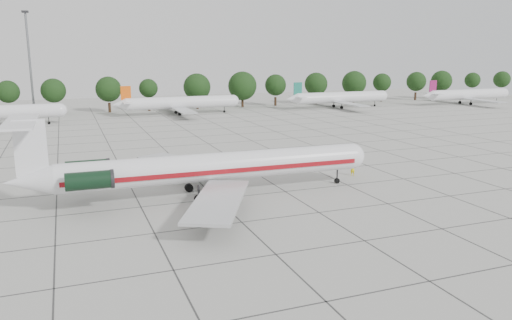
{
  "coord_description": "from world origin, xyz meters",
  "views": [
    {
      "loc": [
        -22.36,
        -49.21,
        15.32
      ],
      "look_at": [
        -2.86,
        1.76,
        3.5
      ],
      "focal_mm": 35.0,
      "sensor_mm": 36.0,
      "label": 1
    }
  ],
  "objects_px": {
    "ground_crew": "(353,169)",
    "floodlight_mast": "(29,56)",
    "bg_airliner_e": "(468,95)",
    "bg_airliner_c": "(181,103)",
    "main_airliner": "(198,168)",
    "bg_airliner_d": "(340,98)"
  },
  "relations": [
    {
      "from": "ground_crew",
      "to": "bg_airliner_d",
      "type": "relative_size",
      "value": 0.06
    },
    {
      "from": "bg_airliner_d",
      "to": "bg_airliner_e",
      "type": "bearing_deg",
      "value": -6.9
    },
    {
      "from": "ground_crew",
      "to": "bg_airliner_e",
      "type": "relative_size",
      "value": 0.06
    },
    {
      "from": "bg_airliner_e",
      "to": "floodlight_mast",
      "type": "xyz_separation_m",
      "value": [
        -120.5,
        23.98,
        11.37
      ]
    },
    {
      "from": "bg_airliner_c",
      "to": "bg_airliner_e",
      "type": "distance_m",
      "value": 86.07
    },
    {
      "from": "bg_airliner_d",
      "to": "bg_airliner_e",
      "type": "xyz_separation_m",
      "value": [
        40.81,
        -4.94,
        0.0
      ]
    },
    {
      "from": "main_airliner",
      "to": "bg_airliner_e",
      "type": "relative_size",
      "value": 1.38
    },
    {
      "from": "bg_airliner_e",
      "to": "bg_airliner_c",
      "type": "bearing_deg",
      "value": 175.89
    },
    {
      "from": "ground_crew",
      "to": "bg_airliner_c",
      "type": "height_order",
      "value": "bg_airliner_c"
    },
    {
      "from": "main_airliner",
      "to": "bg_airliner_d",
      "type": "bearing_deg",
      "value": 51.43
    },
    {
      "from": "bg_airliner_d",
      "to": "ground_crew",
      "type": "bearing_deg",
      "value": -119.21
    },
    {
      "from": "bg_airliner_c",
      "to": "floodlight_mast",
      "type": "height_order",
      "value": "floodlight_mast"
    },
    {
      "from": "ground_crew",
      "to": "bg_airliner_e",
      "type": "height_order",
      "value": "bg_airliner_e"
    },
    {
      "from": "ground_crew",
      "to": "floodlight_mast",
      "type": "bearing_deg",
      "value": -62.98
    },
    {
      "from": "main_airliner",
      "to": "bg_airliner_d",
      "type": "relative_size",
      "value": 1.38
    },
    {
      "from": "main_airliner",
      "to": "floodlight_mast",
      "type": "distance_m",
      "value": 93.51
    },
    {
      "from": "bg_airliner_d",
      "to": "floodlight_mast",
      "type": "relative_size",
      "value": 1.11
    },
    {
      "from": "ground_crew",
      "to": "bg_airliner_d",
      "type": "xyz_separation_m",
      "value": [
        38.66,
        69.15,
        2.07
      ]
    },
    {
      "from": "bg_airliner_c",
      "to": "ground_crew",
      "type": "bearing_deg",
      "value": -84.82
    },
    {
      "from": "bg_airliner_c",
      "to": "bg_airliner_e",
      "type": "bearing_deg",
      "value": -4.11
    },
    {
      "from": "bg_airliner_d",
      "to": "main_airliner",
      "type": "bearing_deg",
      "value": -129.65
    },
    {
      "from": "ground_crew",
      "to": "bg_airliner_e",
      "type": "bearing_deg",
      "value": -138.98
    }
  ]
}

